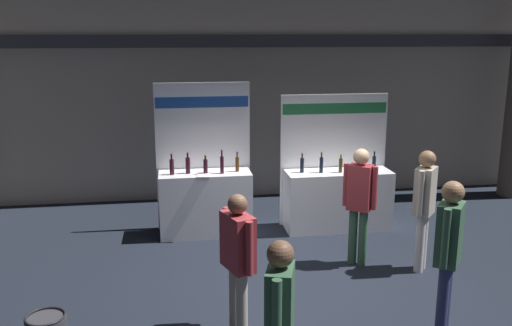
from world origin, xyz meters
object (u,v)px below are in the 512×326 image
Objects in this scene: visitor_8 at (448,246)px; visitor_0 at (360,197)px; exhibitor_booth_0 at (205,196)px; exhibitor_booth_1 at (337,194)px; visitor_4 at (280,320)px; visitor_1 at (424,201)px; visitor_3 at (238,252)px.

visitor_0 is at bearing 46.02° from visitor_8.
visitor_8 is at bearing -56.89° from exhibitor_booth_0.
visitor_4 is at bearing -112.36° from exhibitor_booth_1.
visitor_8 is (0.28, -2.01, 0.05)m from visitor_0.
visitor_1 is at bearing -166.57° from visitor_0.
exhibitor_booth_0 reaches higher than visitor_1.
visitor_3 is (0.15, -3.22, 0.33)m from exhibitor_booth_0.
exhibitor_booth_0 is 4.33m from visitor_8.
visitor_4 is (-1.76, -3.13, -0.02)m from visitor_0.
exhibitor_booth_1 is 1.40× the size of visitor_3.
visitor_3 is at bearing -123.42° from exhibitor_booth_1.
visitor_8 reaches higher than visitor_4.
exhibitor_booth_1 is 1.58m from visitor_0.
visitor_3 is 2.24m from visitor_8.
exhibitor_booth_1 is at bearing 40.20° from visitor_8.
exhibitor_booth_0 is 1.44× the size of visitor_1.
visitor_3 is at bearing 118.01° from visitor_8.
visitor_4 is 2.33m from visitor_8.
visitor_3 is 0.91× the size of visitor_8.
exhibitor_booth_0 reaches higher than visitor_8.
exhibitor_booth_0 is at bearing 21.18° from visitor_4.
visitor_0 reaches higher than visitor_4.
exhibitor_booth_0 is 3.24m from visitor_3.
visitor_0 is 0.99× the size of visitor_1.
exhibitor_booth_0 is 1.40× the size of visitor_8.
exhibitor_booth_1 is 5.04m from visitor_4.
visitor_4 is at bearing 178.39° from visitor_1.
exhibitor_booth_0 is at bearing -1.31° from visitor_0.
visitor_8 is at bearing -87.89° from exhibitor_booth_1.
exhibitor_booth_1 is 1.28× the size of visitor_8.
visitor_3 is at bearing 156.16° from visitor_1.
exhibitor_booth_0 reaches higher than visitor_4.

